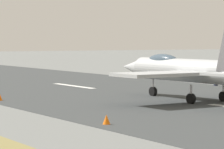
# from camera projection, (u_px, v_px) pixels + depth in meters

# --- Properties ---
(fighter_jet) EXTENTS (16.85, 14.25, 5.55)m
(fighter_jet) POSITION_uv_depth(u_px,v_px,m) (192.00, 70.00, 48.05)
(fighter_jet) COLOR #ACAFB2
(fighter_jet) RESTS_ON ground
(crew_person) EXTENTS (0.63, 0.46, 1.59)m
(crew_person) POSITION_uv_depth(u_px,v_px,m) (216.00, 78.00, 63.73)
(crew_person) COLOR #1E2338
(crew_person) RESTS_ON ground
(marker_cone_near) EXTENTS (0.44, 0.44, 0.55)m
(marker_cone_near) POSITION_uv_depth(u_px,v_px,m) (106.00, 120.00, 34.73)
(marker_cone_near) COLOR orange
(marker_cone_near) RESTS_ON ground
(marker_cone_mid) EXTENTS (0.44, 0.44, 0.55)m
(marker_cone_mid) POSITION_uv_depth(u_px,v_px,m) (0.00, 97.00, 48.26)
(marker_cone_mid) COLOR orange
(marker_cone_mid) RESTS_ON ground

